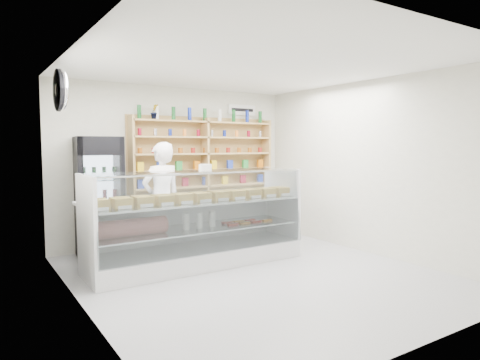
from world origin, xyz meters
TOP-DOWN VIEW (x-y plane):
  - room at (0.00, 0.00)m, footprint 5.00×5.00m
  - display_counter at (-0.43, 0.88)m, footprint 3.18×0.95m
  - shop_worker at (-0.70, 1.56)m, footprint 0.72×0.53m
  - drinks_cooler at (-1.51, 2.10)m, footprint 0.74×0.73m
  - wall_shelving at (0.50, 2.34)m, footprint 2.84×0.28m
  - potted_plant at (-0.47, 2.34)m, footprint 0.17×0.15m
  - security_mirror at (-2.17, 1.20)m, footprint 0.15×0.50m
  - wall_sign at (1.40, 2.47)m, footprint 0.62×0.03m

SIDE VIEW (x-z plane):
  - display_counter at x=-0.43m, z-range -0.32..1.07m
  - shop_worker at x=-0.70m, z-range 0.00..1.80m
  - drinks_cooler at x=-1.51m, z-range 0.00..1.89m
  - room at x=0.00m, z-range -1.10..3.90m
  - wall_shelving at x=0.50m, z-range 0.93..2.26m
  - potted_plant at x=-0.47m, z-range 2.20..2.45m
  - security_mirror at x=-2.17m, z-range 2.20..2.70m
  - wall_sign at x=1.40m, z-range 2.35..2.55m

